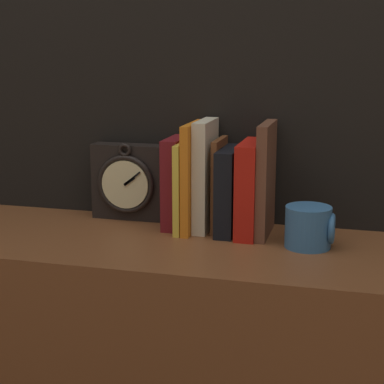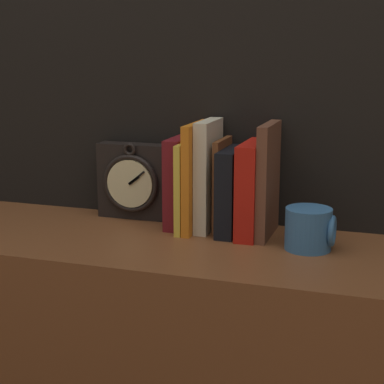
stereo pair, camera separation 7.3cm
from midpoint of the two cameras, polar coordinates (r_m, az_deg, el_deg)
wall_back at (r=1.44m, az=0.72°, el=16.62°), size 6.00×0.05×2.60m
clock at (r=1.47m, az=-7.02°, el=0.89°), size 0.17×0.06×0.18m
book_slot0_maroon at (r=1.40m, az=-2.94°, el=0.84°), size 0.04×0.12×0.20m
book_slot1_yellow at (r=1.38m, az=-2.14°, el=0.57°), size 0.01×0.15×0.19m
book_slot2_orange at (r=1.37m, az=-1.44°, el=1.34°), size 0.02×0.15×0.23m
book_slot3_cream at (r=1.37m, az=-0.22°, el=1.48°), size 0.03×0.13×0.24m
book_slot4_brown at (r=1.37m, az=0.92°, el=0.67°), size 0.01×0.11×0.20m
book_slot5_black at (r=1.36m, az=1.82°, el=0.12°), size 0.04×0.14×0.18m
book_slot6_red at (r=1.34m, az=3.66°, el=0.31°), size 0.04×0.15×0.20m
book_slot7_brown at (r=1.33m, az=5.04°, el=1.10°), size 0.02×0.15×0.24m
mug at (r=1.28m, az=8.80°, el=-3.11°), size 0.10×0.09×0.08m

